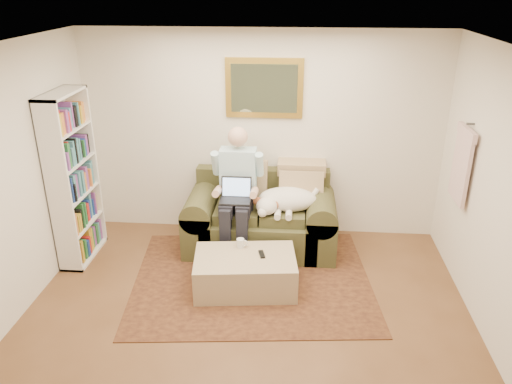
# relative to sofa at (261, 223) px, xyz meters

# --- Properties ---
(room_shell) EXTENTS (4.51, 5.00, 2.61)m
(room_shell) POSITION_rel_sofa_xyz_m (-0.03, -1.65, 0.98)
(room_shell) COLOR brown
(room_shell) RESTS_ON ground
(rug) EXTENTS (2.81, 2.35, 0.01)m
(rug) POSITION_rel_sofa_xyz_m (-0.04, -0.78, -0.31)
(rug) COLOR black
(rug) RESTS_ON room_shell
(sofa) EXTENTS (1.83, 0.93, 1.10)m
(sofa) POSITION_rel_sofa_xyz_m (0.00, 0.00, 0.00)
(sofa) COLOR #444324
(sofa) RESTS_ON room_shell
(seated_man) EXTENTS (0.60, 0.86, 1.54)m
(seated_man) POSITION_rel_sofa_xyz_m (-0.27, -0.17, 0.45)
(seated_man) COLOR #8CCCD8
(seated_man) RESTS_ON sofa
(laptop) EXTENTS (0.35, 0.28, 0.26)m
(laptop) POSITION_rel_sofa_xyz_m (-0.27, -0.24, 0.49)
(laptop) COLOR black
(laptop) RESTS_ON seated_man
(sleeping_dog) EXTENTS (0.75, 0.47, 0.28)m
(sleeping_dog) POSITION_rel_sofa_xyz_m (0.33, -0.09, 0.38)
(sleeping_dog) COLOR white
(sleeping_dog) RESTS_ON sofa
(ottoman) EXTENTS (1.15, 0.80, 0.39)m
(ottoman) POSITION_rel_sofa_xyz_m (-0.10, -0.94, -0.12)
(ottoman) COLOR tan
(ottoman) RESTS_ON room_shell
(coffee_mug) EXTENTS (0.08, 0.08, 0.10)m
(coffee_mug) POSITION_rel_sofa_xyz_m (-0.17, -0.74, 0.13)
(coffee_mug) COLOR white
(coffee_mug) RESTS_ON ottoman
(tv_remote) EXTENTS (0.09, 0.16, 0.02)m
(tv_remote) POSITION_rel_sofa_xyz_m (0.08, -0.90, 0.09)
(tv_remote) COLOR black
(tv_remote) RESTS_ON ottoman
(bookshelf) EXTENTS (0.28, 0.80, 2.00)m
(bookshelf) POSITION_rel_sofa_xyz_m (-2.13, -0.40, 0.68)
(bookshelf) COLOR white
(bookshelf) RESTS_ON room_shell
(wall_mirror) EXTENTS (0.94, 0.04, 0.72)m
(wall_mirror) POSITION_rel_sofa_xyz_m (-0.00, 0.47, 1.58)
(wall_mirror) COLOR gold
(wall_mirror) RESTS_ON room_shell
(hanging_shirt) EXTENTS (0.06, 0.52, 0.90)m
(hanging_shirt) POSITION_rel_sofa_xyz_m (2.16, -0.40, 1.03)
(hanging_shirt) COLOR beige
(hanging_shirt) RESTS_ON room_shell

